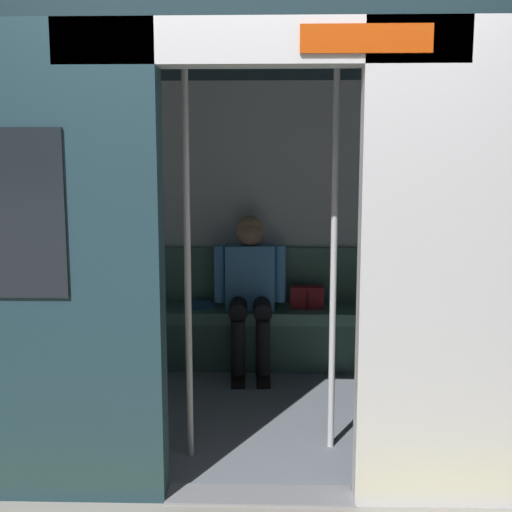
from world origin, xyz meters
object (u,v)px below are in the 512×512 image
Objects in this scene: train_car at (254,175)px; book at (203,305)px; grab_pole_door at (187,258)px; person_seated at (250,283)px; handbag at (307,297)px; grab_pole_far at (334,255)px; bench_seat at (265,323)px.

book is (0.44, -0.99, -1.04)m from train_car.
grab_pole_door is at bearing 83.54° from book.
grab_pole_door reaches higher than book.
person_seated is 0.45m from book.
grab_pole_door reaches higher than handbag.
grab_pole_door is (-0.11, 1.64, 0.63)m from book.
person_seated is 4.57× the size of handbag.
grab_pole_far is (-0.78, -0.13, 0.00)m from grab_pole_door.
train_car is at bearing -117.21° from grab_pole_door.
grab_pole_door is at bearing 9.54° from grab_pole_far.
person_seated is (0.12, 0.05, 0.33)m from bench_seat.
grab_pole_far is (-0.45, 0.52, -0.42)m from train_car.
handbag is at bearing 168.91° from book.
handbag is 1.18× the size of book.
person_seated reaches higher than bench_seat.
train_car reaches higher than grab_pole_door.
book is at bearing -19.55° from person_seated.
book is 0.10× the size of grab_pole_door.
handbag is (-0.32, -0.07, 0.19)m from bench_seat.
bench_seat is at bearing -93.61° from train_car.
grab_pole_far is at bearing 92.53° from handbag.
grab_pole_door is 1.00× the size of grab_pole_far.
grab_pole_far is (-0.07, 1.50, 0.56)m from handbag.
grab_pole_far reaches higher than bench_seat.
person_seated is at bearing 23.95° from bench_seat.
train_car reaches higher than bench_seat.
handbag is at bearing -113.71° from grab_pole_door.
grab_pole_far is at bearing 110.29° from person_seated.
person_seated is at bearing 150.23° from book.
train_car is 1.43m from handbag.
book is 1.86m from grab_pole_far.
person_seated is 0.54× the size of grab_pole_far.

